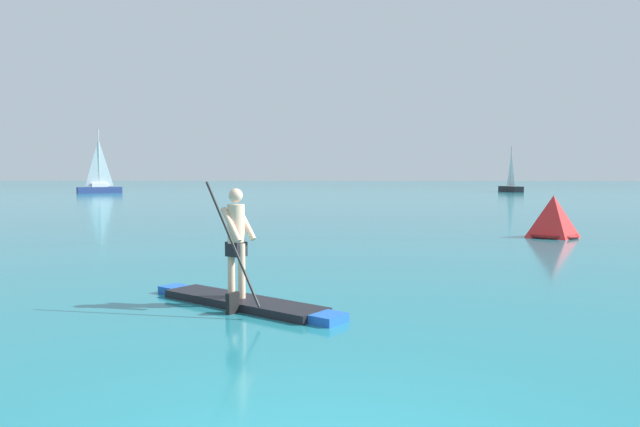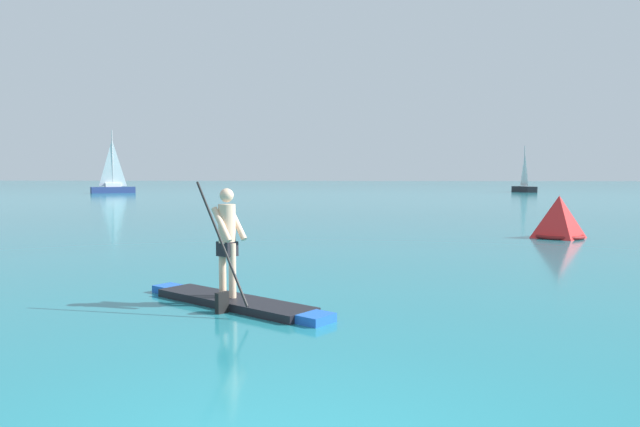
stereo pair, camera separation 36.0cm
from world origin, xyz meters
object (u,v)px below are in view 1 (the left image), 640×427
at_px(race_marker_buoy, 553,218).
at_px(sailboat_right_horizon, 511,186).
at_px(paddleboarder_mid_center, 241,284).
at_px(sailboat_left_horizon, 100,184).

xyz_separation_m(race_marker_buoy, sailboat_right_horizon, (11.15, 52.76, 0.16)).
xyz_separation_m(paddleboarder_mid_center, sailboat_right_horizon, (18.86, 63.16, 0.43)).
distance_m(paddleboarder_mid_center, race_marker_buoy, 12.95).
distance_m(sailboat_left_horizon, sailboat_right_horizon, 48.22).
relative_size(paddleboarder_mid_center, sailboat_right_horizon, 0.58).
height_order(paddleboarder_mid_center, sailboat_right_horizon, sailboat_right_horizon).
relative_size(sailboat_left_horizon, sailboat_right_horizon, 1.28).
bearing_deg(sailboat_right_horizon, race_marker_buoy, 155.38).
relative_size(race_marker_buoy, sailboat_left_horizon, 0.22).
bearing_deg(race_marker_buoy, sailboat_right_horizon, 78.06).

